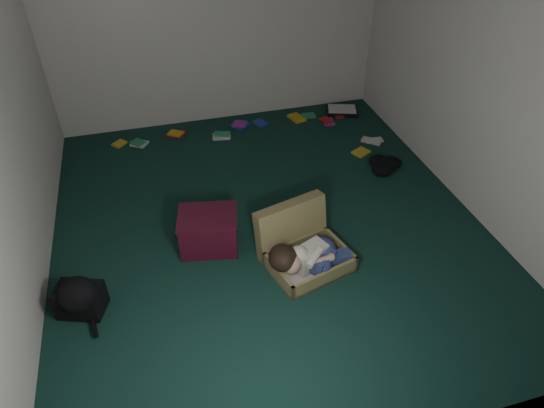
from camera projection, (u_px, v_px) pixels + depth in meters
name	position (u px, v px, depth m)	size (l,w,h in m)	color
floor	(268.00, 223.00, 4.71)	(4.50, 4.50, 0.00)	#103028
wall_back	(216.00, 17.00, 5.61)	(4.50, 4.50, 0.00)	silver
wall_front	(396.00, 314.00, 2.20)	(4.50, 4.50, 0.00)	silver
wall_right	(482.00, 73.00, 4.33)	(4.50, 4.50, 0.00)	silver
suitcase	(302.00, 246.00, 4.23)	(0.82, 0.81, 0.50)	olive
person	(308.00, 257.00, 4.08)	(0.75, 0.38, 0.31)	silver
maroon_bin	(209.00, 231.00, 4.35)	(0.59, 0.50, 0.36)	#400D1D
backpack	(80.00, 299.00, 3.79)	(0.44, 0.35, 0.26)	black
clothing_pile	(390.00, 162.00, 5.44)	(0.42, 0.34, 0.13)	black
paper_tray	(342.00, 110.00, 6.50)	(0.48, 0.42, 0.06)	black
book_scatter	(264.00, 130.00, 6.12)	(3.15, 1.25, 0.02)	gold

